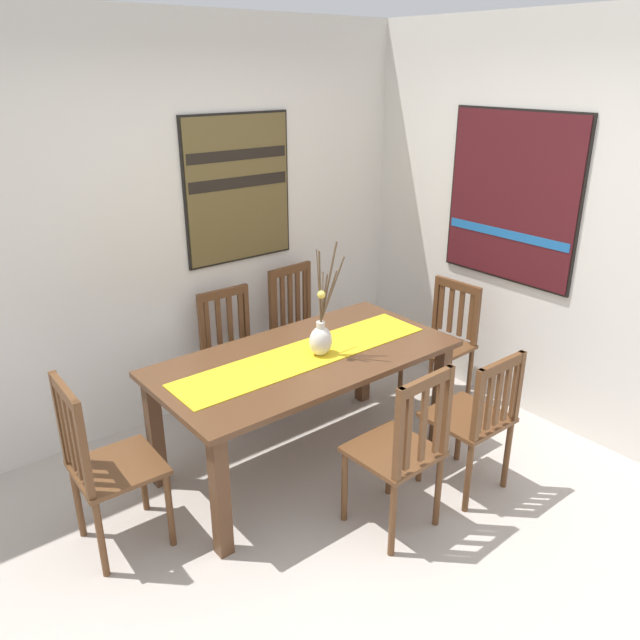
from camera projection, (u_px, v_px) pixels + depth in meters
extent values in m
cube|color=#B2A89E|center=(364.00, 532.00, 3.44)|extent=(6.40, 6.40, 0.03)
cube|color=silver|center=(185.00, 226.00, 4.26)|extent=(6.40, 0.12, 2.70)
cube|color=silver|center=(583.00, 236.00, 4.00)|extent=(0.12, 6.40, 2.70)
cube|color=#51331E|center=(305.00, 358.00, 3.75)|extent=(1.82, 0.91, 0.03)
cube|color=#51331E|center=(220.00, 496.00, 3.14)|extent=(0.08, 0.08, 0.72)
cube|color=#51331E|center=(441.00, 395.00, 4.11)|extent=(0.08, 0.08, 0.72)
cube|color=#51331E|center=(155.00, 432.00, 3.69)|extent=(0.08, 0.08, 0.72)
cube|color=#51331E|center=(363.00, 356.00, 4.65)|extent=(0.08, 0.08, 0.72)
cube|color=gold|center=(305.00, 355.00, 3.75)|extent=(1.68, 0.36, 0.01)
ellipsoid|color=silver|center=(321.00, 341.00, 3.72)|extent=(0.15, 0.12, 0.18)
cylinder|color=silver|center=(321.00, 325.00, 3.68)|extent=(0.05, 0.05, 0.04)
cylinder|color=brown|center=(322.00, 297.00, 3.68)|extent=(0.10, 0.10, 0.28)
cylinder|color=brown|center=(324.00, 299.00, 3.58)|extent=(0.02, 0.08, 0.32)
cylinder|color=brown|center=(332.00, 290.00, 3.56)|extent=(0.07, 0.15, 0.43)
cylinder|color=brown|center=(328.00, 283.00, 3.59)|extent=(0.09, 0.06, 0.49)
cylinder|color=brown|center=(319.00, 286.00, 3.61)|extent=(0.01, 0.05, 0.43)
cylinder|color=brown|center=(320.00, 287.00, 3.55)|extent=(0.06, 0.06, 0.46)
cylinder|color=brown|center=(329.00, 297.00, 3.60)|extent=(0.07, 0.08, 0.32)
sphere|color=#E5CC4C|center=(321.00, 295.00, 3.55)|extent=(0.05, 0.05, 0.05)
cube|color=brown|center=(307.00, 336.00, 4.73)|extent=(0.45, 0.45, 0.03)
cylinder|color=brown|center=(340.00, 365.00, 4.81)|extent=(0.04, 0.04, 0.45)
cylinder|color=brown|center=(306.00, 380.00, 4.58)|extent=(0.04, 0.04, 0.45)
cylinder|color=brown|center=(309.00, 351.00, 5.05)|extent=(0.04, 0.04, 0.45)
cylinder|color=brown|center=(275.00, 364.00, 4.83)|extent=(0.04, 0.04, 0.45)
cube|color=brown|center=(308.00, 292.00, 4.87)|extent=(0.04, 0.04, 0.50)
cube|color=brown|center=(272.00, 303.00, 4.64)|extent=(0.04, 0.04, 0.50)
cube|color=brown|center=(290.00, 270.00, 4.67)|extent=(0.38, 0.06, 0.06)
cube|color=brown|center=(305.00, 295.00, 4.86)|extent=(0.04, 0.02, 0.41)
cube|color=brown|center=(298.00, 297.00, 4.81)|extent=(0.04, 0.02, 0.41)
cube|color=brown|center=(290.00, 299.00, 4.76)|extent=(0.04, 0.02, 0.41)
cube|color=brown|center=(283.00, 302.00, 4.71)|extent=(0.04, 0.02, 0.41)
cube|color=brown|center=(275.00, 304.00, 4.67)|extent=(0.04, 0.02, 0.41)
cube|color=brown|center=(393.00, 451.00, 3.32)|extent=(0.43, 0.43, 0.03)
cylinder|color=brown|center=(345.00, 486.00, 3.43)|extent=(0.04, 0.04, 0.45)
cylinder|color=brown|center=(390.00, 461.00, 3.65)|extent=(0.04, 0.04, 0.45)
cylinder|color=brown|center=(393.00, 519.00, 3.18)|extent=(0.04, 0.04, 0.45)
cylinder|color=brown|center=(438.00, 490.00, 3.40)|extent=(0.04, 0.04, 0.45)
cube|color=brown|center=(399.00, 435.00, 2.98)|extent=(0.04, 0.04, 0.51)
cube|color=brown|center=(447.00, 410.00, 3.20)|extent=(0.04, 0.04, 0.51)
cube|color=brown|center=(426.00, 382.00, 3.00)|extent=(0.38, 0.04, 0.06)
cube|color=brown|center=(408.00, 433.00, 3.03)|extent=(0.04, 0.02, 0.42)
cube|color=brown|center=(423.00, 425.00, 3.09)|extent=(0.04, 0.02, 0.42)
cube|color=brown|center=(438.00, 417.00, 3.16)|extent=(0.04, 0.02, 0.42)
cube|color=brown|center=(437.00, 346.00, 4.57)|extent=(0.44, 0.44, 0.03)
cylinder|color=brown|center=(439.00, 392.00, 4.42)|extent=(0.04, 0.04, 0.45)
cylinder|color=brown|center=(401.00, 374.00, 4.67)|extent=(0.04, 0.04, 0.45)
cylinder|color=brown|center=(470.00, 376.00, 4.64)|extent=(0.04, 0.04, 0.45)
cylinder|color=brown|center=(432.00, 360.00, 4.89)|extent=(0.04, 0.04, 0.45)
cube|color=brown|center=(476.00, 317.00, 4.47)|extent=(0.04, 0.04, 0.44)
cube|color=brown|center=(437.00, 304.00, 4.72)|extent=(0.04, 0.04, 0.44)
cube|color=brown|center=(458.00, 286.00, 4.52)|extent=(0.05, 0.38, 0.06)
cube|color=brown|center=(471.00, 317.00, 4.50)|extent=(0.02, 0.04, 0.35)
cube|color=brown|center=(461.00, 314.00, 4.57)|extent=(0.02, 0.04, 0.35)
cube|color=brown|center=(451.00, 310.00, 4.63)|extent=(0.02, 0.04, 0.35)
cube|color=brown|center=(441.00, 307.00, 4.69)|extent=(0.02, 0.04, 0.35)
cube|color=brown|center=(467.00, 417.00, 3.64)|extent=(0.42, 0.42, 0.03)
cylinder|color=brown|center=(421.00, 449.00, 3.76)|extent=(0.04, 0.04, 0.45)
cylinder|color=brown|center=(459.00, 429.00, 3.97)|extent=(0.04, 0.04, 0.45)
cylinder|color=brown|center=(468.00, 478.00, 3.50)|extent=(0.04, 0.04, 0.45)
cylinder|color=brown|center=(507.00, 454.00, 3.71)|extent=(0.04, 0.04, 0.45)
cube|color=brown|center=(477.00, 406.00, 3.32)|extent=(0.04, 0.04, 0.43)
cube|color=brown|center=(518.00, 386.00, 3.52)|extent=(0.04, 0.04, 0.43)
cube|color=brown|center=(502.00, 365.00, 3.35)|extent=(0.38, 0.03, 0.06)
cube|color=brown|center=(480.00, 407.00, 3.34)|extent=(0.04, 0.02, 0.34)
cube|color=brown|center=(489.00, 402.00, 3.38)|extent=(0.04, 0.02, 0.34)
cube|color=brown|center=(498.00, 398.00, 3.43)|extent=(0.04, 0.02, 0.34)
cube|color=brown|center=(506.00, 394.00, 3.47)|extent=(0.04, 0.02, 0.34)
cube|color=brown|center=(515.00, 390.00, 3.51)|extent=(0.04, 0.02, 0.34)
cube|color=brown|center=(118.00, 467.00, 3.19)|extent=(0.43, 0.43, 0.03)
cylinder|color=brown|center=(143.00, 476.00, 3.51)|extent=(0.04, 0.04, 0.45)
cylinder|color=brown|center=(170.00, 510.00, 3.25)|extent=(0.04, 0.04, 0.45)
cylinder|color=brown|center=(78.00, 501.00, 3.31)|extent=(0.04, 0.04, 0.45)
cylinder|color=brown|center=(101.00, 539.00, 3.05)|extent=(0.04, 0.04, 0.45)
cube|color=brown|center=(61.00, 418.00, 3.11)|extent=(0.04, 0.04, 0.52)
cube|color=brown|center=(84.00, 451.00, 2.85)|extent=(0.04, 0.04, 0.52)
cube|color=brown|center=(64.00, 392.00, 2.89)|extent=(0.04, 0.38, 0.06)
cube|color=brown|center=(64.00, 425.00, 3.09)|extent=(0.02, 0.04, 0.43)
cube|color=brown|center=(69.00, 433.00, 3.02)|extent=(0.02, 0.04, 0.43)
cube|color=brown|center=(75.00, 441.00, 2.95)|extent=(0.02, 0.04, 0.43)
cube|color=brown|center=(81.00, 450.00, 2.89)|extent=(0.02, 0.04, 0.43)
cube|color=brown|center=(239.00, 357.00, 4.40)|extent=(0.43, 0.43, 0.03)
cylinder|color=brown|center=(276.00, 389.00, 4.46)|extent=(0.04, 0.04, 0.45)
cylinder|color=brown|center=(232.00, 404.00, 4.25)|extent=(0.04, 0.04, 0.45)
cylinder|color=brown|center=(249.00, 371.00, 4.72)|extent=(0.04, 0.04, 0.45)
cylinder|color=brown|center=(207.00, 384.00, 4.52)|extent=(0.04, 0.04, 0.45)
cube|color=brown|center=(246.00, 313.00, 4.55)|extent=(0.04, 0.04, 0.44)
cube|color=brown|center=(201.00, 324.00, 4.35)|extent=(0.04, 0.04, 0.44)
cube|color=brown|center=(223.00, 293.00, 4.38)|extent=(0.38, 0.04, 0.06)
cube|color=brown|center=(241.00, 316.00, 4.53)|extent=(0.04, 0.02, 0.35)
cube|color=brown|center=(230.00, 319.00, 4.48)|extent=(0.04, 0.02, 0.35)
cube|color=brown|center=(219.00, 322.00, 4.43)|extent=(0.04, 0.02, 0.35)
cube|color=brown|center=(207.00, 325.00, 4.38)|extent=(0.04, 0.02, 0.35)
cube|color=black|center=(238.00, 189.00, 4.37)|extent=(0.84, 0.04, 1.02)
cube|color=brown|center=(239.00, 189.00, 4.35)|extent=(0.81, 0.01, 0.99)
cube|color=black|center=(239.00, 182.00, 4.33)|extent=(0.78, 0.00, 0.08)
cube|color=black|center=(238.00, 155.00, 4.26)|extent=(0.78, 0.00, 0.07)
cube|color=black|center=(512.00, 198.00, 4.27)|extent=(0.04, 1.03, 1.16)
cube|color=#471419|center=(510.00, 198.00, 4.26)|extent=(0.01, 1.00, 1.13)
cube|color=#1E60A8|center=(506.00, 234.00, 4.35)|extent=(0.00, 0.97, 0.06)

